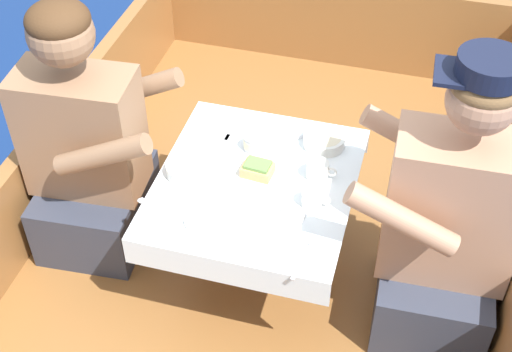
{
  "coord_description": "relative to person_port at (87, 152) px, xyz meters",
  "views": [
    {
      "loc": [
        0.46,
        -1.62,
        2.37
      ],
      "look_at": [
        0.0,
        0.03,
        0.79
      ],
      "focal_mm": 50.0,
      "sensor_mm": 36.0,
      "label": 1
    }
  ],
  "objects": [
    {
      "name": "ground_plane",
      "position": [
        0.62,
        -0.05,
        -0.73
      ],
      "size": [
        60.0,
        60.0,
        0.0
      ],
      "primitive_type": "plane",
      "color": "navy"
    },
    {
      "name": "utensil_knife_starboard",
      "position": [
        0.81,
        -0.18,
        0.04
      ],
      "size": [
        0.03,
        0.17,
        0.0
      ],
      "rotation": [
        0.0,
        0.0,
        1.48
      ],
      "color": "silver",
      "rests_on": "cockpit_table"
    },
    {
      "name": "plate_bread",
      "position": [
        0.55,
        -0.22,
        0.04
      ],
      "size": [
        0.21,
        0.21,
        0.01
      ],
      "color": "silver",
      "rests_on": "cockpit_table"
    },
    {
      "name": "bow_coaming",
      "position": [
        0.62,
        1.41,
        -0.18
      ],
      "size": [
        1.67,
        0.06,
        0.44
      ],
      "primitive_type": "cube",
      "color": "#936033",
      "rests_on": "boat_deck"
    },
    {
      "name": "coffee_cup_port",
      "position": [
        0.81,
        0.05,
        0.07
      ],
      "size": [
        0.1,
        0.07,
        0.06
      ],
      "color": "silver",
      "rests_on": "cockpit_table"
    },
    {
      "name": "gunwale_starboard",
      "position": [
        1.49,
        -0.05,
        -0.21
      ],
      "size": [
        0.06,
        2.97,
        0.38
      ],
      "primitive_type": "cube",
      "color": "#936033",
      "rests_on": "boat_deck"
    },
    {
      "name": "utensil_fork_port",
      "position": [
        0.71,
        0.23,
        0.04
      ],
      "size": [
        0.15,
        0.11,
        0.0
      ],
      "rotation": [
        0.0,
        0.0,
        0.6
      ],
      "color": "silver",
      "rests_on": "cockpit_table"
    },
    {
      "name": "bowl_starboard_near",
      "position": [
        0.8,
        0.22,
        0.06
      ],
      "size": [
        0.14,
        0.14,
        0.04
      ],
      "color": "silver",
      "rests_on": "cockpit_table"
    },
    {
      "name": "sandwich",
      "position": [
        0.62,
        0.0,
        0.07
      ],
      "size": [
        0.11,
        0.08,
        0.05
      ],
      "rotation": [
        0.0,
        0.0,
        -0.09
      ],
      "color": "tan",
      "rests_on": "plate_sandwich"
    },
    {
      "name": "coffee_cup_starboard",
      "position": [
        0.82,
        -0.08,
        0.07
      ],
      "size": [
        0.09,
        0.06,
        0.06
      ],
      "color": "silver",
      "rests_on": "cockpit_table"
    },
    {
      "name": "utensil_spoon_center",
      "position": [
        0.74,
        -0.17,
        0.04
      ],
      "size": [
        0.04,
        0.17,
        0.01
      ],
      "rotation": [
        0.0,
        0.0,
        1.46
      ],
      "color": "silver",
      "rests_on": "cockpit_table"
    },
    {
      "name": "cockpit_table",
      "position": [
        0.62,
        -0.02,
        -0.01
      ],
      "size": [
        0.64,
        0.72,
        0.44
      ],
      "color": "#B2B2B7",
      "rests_on": "boat_deck"
    },
    {
      "name": "utensil_fork_starboard",
      "position": [
        0.46,
        0.11,
        0.04
      ],
      "size": [
        0.03,
        0.17,
        0.0
      ],
      "rotation": [
        0.0,
        0.0,
        1.51
      ],
      "color": "silver",
      "rests_on": "cockpit_table"
    },
    {
      "name": "gunwale_port",
      "position": [
        -0.24,
        -0.05,
        -0.21
      ],
      "size": [
        0.06,
        2.97,
        0.38
      ],
      "primitive_type": "cube",
      "color": "#936033",
      "rests_on": "boat_deck"
    },
    {
      "name": "tin_can",
      "position": [
        0.57,
        0.13,
        0.07
      ],
      "size": [
        0.07,
        0.07,
        0.05
      ],
      "color": "silver",
      "rests_on": "cockpit_table"
    },
    {
      "name": "person_starboard",
      "position": [
        1.24,
        -0.05,
        0.02
      ],
      "size": [
        0.53,
        0.45,
        1.05
      ],
      "rotation": [
        0.0,
        0.0,
        3.18
      ],
      "color": "#333847",
      "rests_on": "boat_deck"
    },
    {
      "name": "utensil_spoon_port",
      "position": [
        0.85,
        -0.29,
        0.04
      ],
      "size": [
        0.05,
        0.17,
        0.01
      ],
      "rotation": [
        0.0,
        0.0,
        1.39
      ],
      "color": "silver",
      "rests_on": "cockpit_table"
    },
    {
      "name": "plate_sandwich",
      "position": [
        0.62,
        0.0,
        0.04
      ],
      "size": [
        0.18,
        0.18,
        0.01
      ],
      "color": "silver",
      "rests_on": "cockpit_table"
    },
    {
      "name": "utensil_spoon_starboard",
      "position": [
        0.33,
        -0.24,
        0.04
      ],
      "size": [
        0.13,
        0.13,
        0.01
      ],
      "rotation": [
        0.0,
        0.0,
        2.3
      ],
      "color": "silver",
      "rests_on": "cockpit_table"
    },
    {
      "name": "boat_deck",
      "position": [
        0.62,
        -0.05,
        -0.57
      ],
      "size": [
        1.79,
        2.97,
        0.33
      ],
      "primitive_type": "cube",
      "color": "brown",
      "rests_on": "ground_plane"
    },
    {
      "name": "bowl_port_near",
      "position": [
        0.4,
        -0.04,
        0.06
      ],
      "size": [
        0.15,
        0.15,
        0.04
      ],
      "color": "silver",
      "rests_on": "cockpit_table"
    },
    {
      "name": "person_port",
      "position": [
        0.0,
        0.0,
        0.0
      ],
      "size": [
        0.54,
        0.47,
        0.99
      ],
      "rotation": [
        0.0,
        0.0,
        0.07
      ],
      "color": "#333847",
      "rests_on": "boat_deck"
    }
  ]
}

